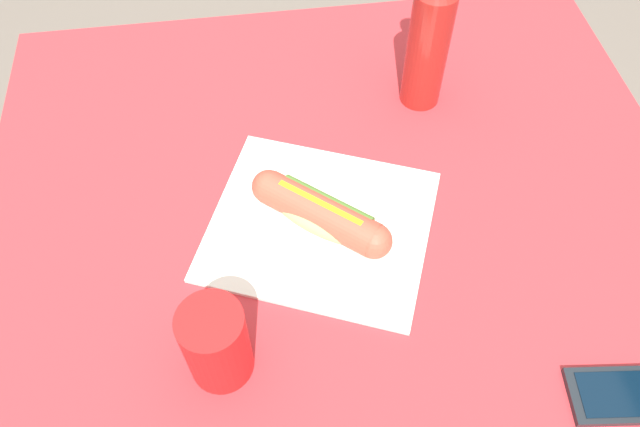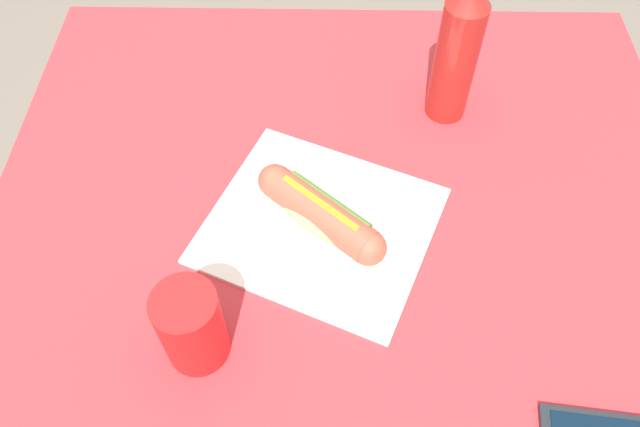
% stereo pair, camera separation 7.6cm
% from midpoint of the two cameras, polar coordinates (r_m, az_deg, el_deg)
% --- Properties ---
extents(ground_plane, '(6.00, 6.00, 0.00)m').
position_cam_midpoint_polar(ground_plane, '(1.51, -0.20, -16.46)').
color(ground_plane, '#6B6056').
rests_on(ground_plane, ground).
extents(dining_table, '(1.01, 0.94, 0.73)m').
position_cam_midpoint_polar(dining_table, '(0.97, -0.30, -4.99)').
color(dining_table, brown).
rests_on(dining_table, ground).
extents(paper_wrapper, '(0.37, 0.35, 0.01)m').
position_cam_midpoint_polar(paper_wrapper, '(0.85, -2.56, -1.22)').
color(paper_wrapper, silver).
rests_on(paper_wrapper, dining_table).
extents(hot_dog, '(0.18, 0.16, 0.05)m').
position_cam_midpoint_polar(hot_dog, '(0.83, -2.59, -0.13)').
color(hot_dog, '#DBB26B').
rests_on(hot_dog, paper_wrapper).
extents(cell_phone, '(0.14, 0.08, 0.01)m').
position_cam_midpoint_polar(cell_phone, '(0.81, 23.91, -15.20)').
color(cell_phone, black).
rests_on(cell_phone, dining_table).
extents(soda_bottle, '(0.06, 0.06, 0.26)m').
position_cam_midpoint_polar(soda_bottle, '(0.95, 7.65, 15.44)').
color(soda_bottle, maroon).
rests_on(soda_bottle, dining_table).
extents(drinking_cup, '(0.07, 0.07, 0.12)m').
position_cam_midpoint_polar(drinking_cup, '(0.72, -12.57, -11.80)').
color(drinking_cup, red).
rests_on(drinking_cup, dining_table).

